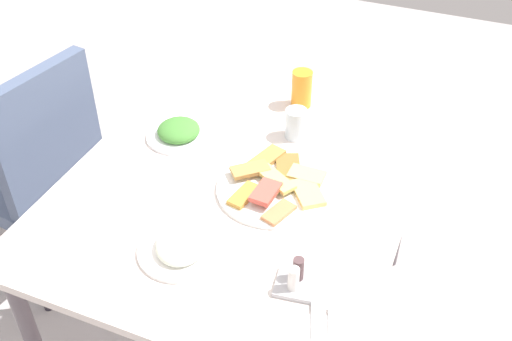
# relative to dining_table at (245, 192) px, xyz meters

# --- Properties ---
(ground_plane) EXTENTS (6.00, 6.00, 0.00)m
(ground_plane) POSITION_rel_dining_table_xyz_m (0.00, 0.00, -0.67)
(ground_plane) COLOR #AFA9A8
(dining_table) EXTENTS (1.19, 0.93, 0.75)m
(dining_table) POSITION_rel_dining_table_xyz_m (0.00, 0.00, 0.00)
(dining_table) COLOR silver
(dining_table) RESTS_ON ground_plane
(dining_chair) EXTENTS (0.48, 0.49, 0.91)m
(dining_chair) POSITION_rel_dining_table_xyz_m (0.02, 0.80, -0.16)
(dining_chair) COLOR #4A5977
(dining_chair) RESTS_ON ground_plane
(pide_platter) EXTENTS (0.32, 0.31, 0.04)m
(pide_platter) POSITION_rel_dining_table_xyz_m (-0.04, -0.11, 0.09)
(pide_platter) COLOR white
(pide_platter) RESTS_ON dining_table
(salad_plate_greens) EXTENTS (0.21, 0.21, 0.05)m
(salad_plate_greens) POSITION_rel_dining_table_xyz_m (-0.34, 0.02, 0.09)
(salad_plate_greens) COLOR white
(salad_plate_greens) RESTS_ON dining_table
(salad_plate_rice) EXTENTS (0.20, 0.20, 0.05)m
(salad_plate_rice) POSITION_rel_dining_table_xyz_m (0.08, 0.25, 0.09)
(salad_plate_rice) COLOR white
(salad_plate_rice) RESTS_ON dining_table
(soda_can) EXTENTS (0.09, 0.09, 0.12)m
(soda_can) POSITION_rel_dining_table_xyz_m (0.39, -0.03, 0.14)
(soda_can) COLOR orange
(soda_can) RESTS_ON dining_table
(drinking_glass) EXTENTS (0.07, 0.07, 0.09)m
(drinking_glass) POSITION_rel_dining_table_xyz_m (0.22, -0.07, 0.12)
(drinking_glass) COLOR silver
(drinking_glass) RESTS_ON dining_table
(paper_napkin) EXTENTS (0.14, 0.14, 0.00)m
(paper_napkin) POSITION_rel_dining_table_xyz_m (-0.45, -0.37, 0.08)
(paper_napkin) COLOR white
(paper_napkin) RESTS_ON dining_table
(fork) EXTENTS (0.16, 0.06, 0.00)m
(fork) POSITION_rel_dining_table_xyz_m (-0.45, -0.39, 0.08)
(fork) COLOR silver
(fork) RESTS_ON paper_napkin
(spoon) EXTENTS (0.19, 0.08, 0.00)m
(spoon) POSITION_rel_dining_table_xyz_m (-0.45, -0.36, 0.08)
(spoon) COLOR silver
(spoon) RESTS_ON paper_napkin
(condiment_caddy) EXTENTS (0.10, 0.10, 0.07)m
(condiment_caddy) POSITION_rel_dining_table_xyz_m (-0.34, -0.27, 0.10)
(condiment_caddy) COLOR #B2B2B7
(condiment_caddy) RESTS_ON dining_table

